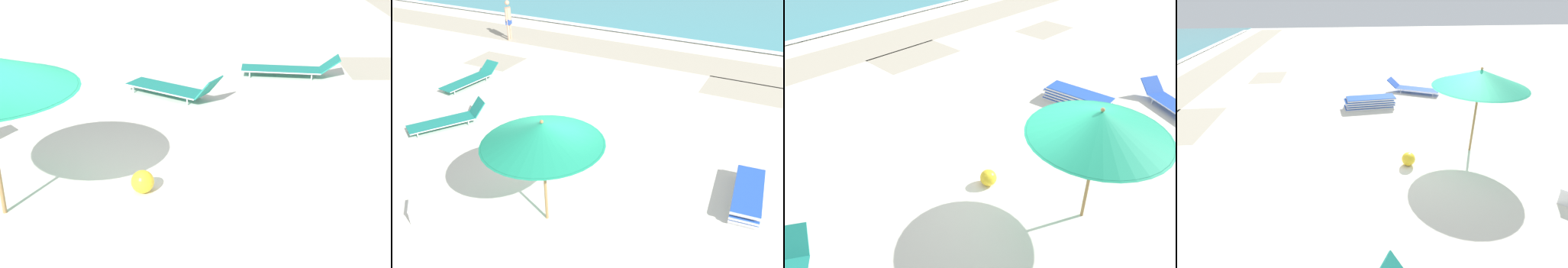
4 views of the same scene
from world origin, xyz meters
TOP-DOWN VIEW (x-y plane):
  - ground_plane at (0.00, 0.01)m, footprint 60.00×60.00m
  - sun_lounger_under_umbrella at (-4.36, 0.85)m, footprint 1.68×2.19m
  - sun_lounger_beside_umbrella at (-5.88, 3.58)m, footprint 0.87×2.38m
  - beach_ball at (-0.26, 0.57)m, footprint 0.35×0.35m

SIDE VIEW (x-z plane):
  - ground_plane at x=0.00m, z-range -0.16..0.00m
  - beach_ball at x=-0.26m, z-range 0.00..0.35m
  - sun_lounger_beside_umbrella at x=-5.88m, z-range -0.06..0.47m
  - sun_lounger_under_umbrella at x=-4.36m, z-range -0.09..0.52m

